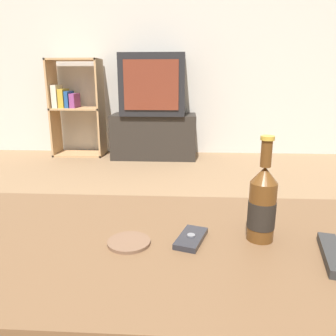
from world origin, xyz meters
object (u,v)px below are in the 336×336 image
bookshelf (74,106)px  remote_control (332,254)px  cell_phone (191,239)px  tv_stand (154,136)px  beer_bottle (262,204)px  television (154,85)px

bookshelf → remote_control: bearing=-61.5°
cell_phone → remote_control: (0.32, -0.06, 0.00)m
tv_stand → beer_bottle: (0.54, -2.72, 0.30)m
television → remote_control: size_ratio=3.54×
bookshelf → cell_phone: size_ratio=7.98×
bookshelf → beer_bottle: bookshelf is taller
tv_stand → television: size_ratio=1.37×
tv_stand → cell_phone: bearing=-82.5°
television → bookshelf: television is taller
beer_bottle → remote_control: beer_bottle is taller
tv_stand → beer_bottle: beer_bottle is taller
remote_control → television: bearing=116.7°
bookshelf → remote_control: 3.27m
tv_stand → remote_control: (0.68, -2.80, 0.22)m
bookshelf → tv_stand: bearing=-4.5°
bookshelf → cell_phone: bookshelf is taller
tv_stand → television: television is taller
bookshelf → remote_control: (1.56, -2.87, -0.10)m
beer_bottle → cell_phone: beer_bottle is taller
television → bookshelf: bearing=175.2°
bookshelf → beer_bottle: bearing=-63.1°
cell_phone → remote_control: size_ratio=0.71×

